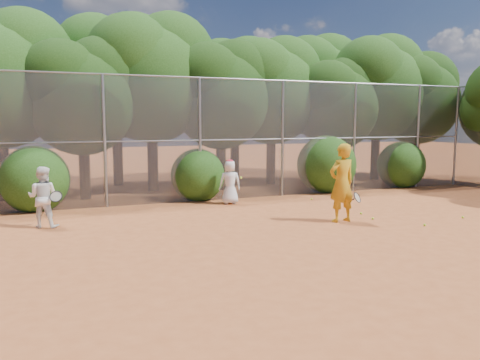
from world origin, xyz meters
name	(u,v)px	position (x,y,z in m)	size (l,w,h in m)	color
ground	(324,241)	(0.00, 0.00, 0.00)	(80.00, 80.00, 0.00)	#A54F25
fence_back	(225,138)	(-0.12, 6.00, 2.05)	(20.05, 0.09, 4.03)	gray
tree_1	(0,73)	(-6.94, 8.54, 4.16)	(4.64, 4.03, 6.35)	black
tree_2	(83,92)	(-4.45, 7.83, 3.58)	(3.99, 3.47, 5.47)	black
tree_3	(152,72)	(-1.94, 8.84, 4.40)	(4.89, 4.26, 6.70)	black
tree_4	(222,91)	(0.55, 8.24, 3.76)	(4.19, 3.64, 5.73)	black
tree_5	(272,86)	(3.06, 9.04, 4.05)	(4.51, 3.92, 6.17)	black
tree_6	(337,100)	(5.55, 8.03, 3.47)	(3.86, 3.36, 5.29)	black
tree_7	(378,83)	(8.06, 8.64, 4.28)	(4.77, 4.14, 6.53)	black
tree_8	(418,95)	(10.05, 8.34, 3.82)	(4.25, 3.70, 5.82)	black
tree_10	(116,71)	(-2.93, 11.05, 4.63)	(5.15, 4.48, 7.06)	black
tree_11	(236,85)	(2.06, 10.64, 4.16)	(4.64, 4.03, 6.35)	black
tree_12	(318,82)	(6.56, 11.24, 4.51)	(5.02, 4.37, 6.88)	black
bush_0	(34,176)	(-6.00, 6.30, 1.00)	(2.00, 2.00, 2.00)	#1C4210
bush_1	(198,173)	(-1.00, 6.30, 0.90)	(1.80, 1.80, 1.80)	#1C4210
bush_2	(326,162)	(4.00, 6.30, 1.10)	(2.20, 2.20, 2.20)	#1C4210
bush_3	(401,163)	(7.50, 6.30, 0.95)	(1.90, 1.90, 1.90)	#1C4210
player_yellow	(342,183)	(1.45, 1.52, 1.02)	(0.92, 0.63, 2.04)	#C79017
player_teen	(230,182)	(-0.31, 5.09, 0.71)	(0.74, 0.55, 1.42)	white
player_white	(43,197)	(-5.74, 3.71, 0.76)	(0.92, 0.83, 1.51)	white
ball_0	(373,218)	(2.39, 1.42, 0.03)	(0.07, 0.07, 0.07)	#C2EA2A
ball_1	(361,213)	(2.52, 2.11, 0.03)	(0.07, 0.07, 0.07)	#C2EA2A
ball_2	(425,225)	(3.10, 0.29, 0.03)	(0.07, 0.07, 0.07)	#C2EA2A
ball_3	(463,217)	(4.74, 0.64, 0.03)	(0.07, 0.07, 0.07)	#C2EA2A
ball_4	(312,199)	(2.49, 4.77, 0.03)	(0.07, 0.07, 0.07)	#C2EA2A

